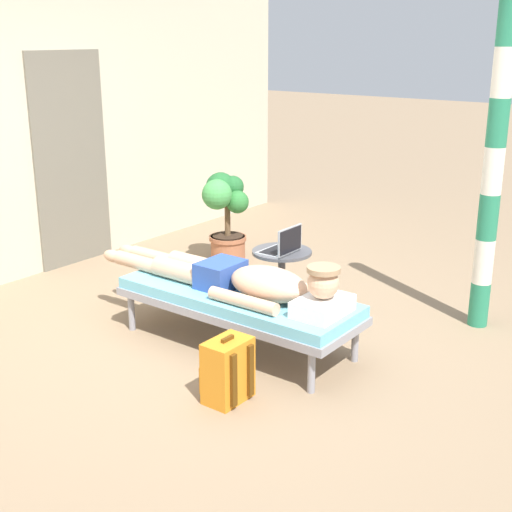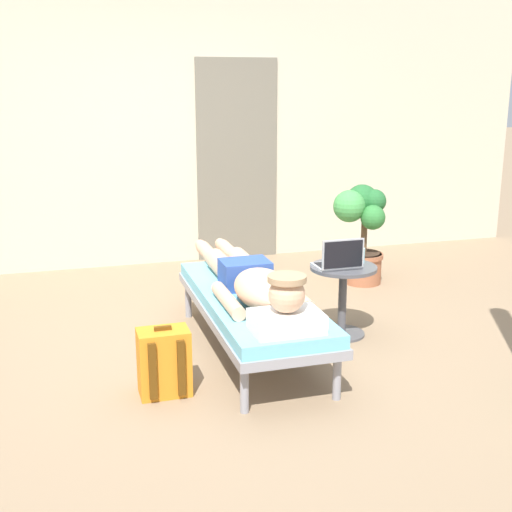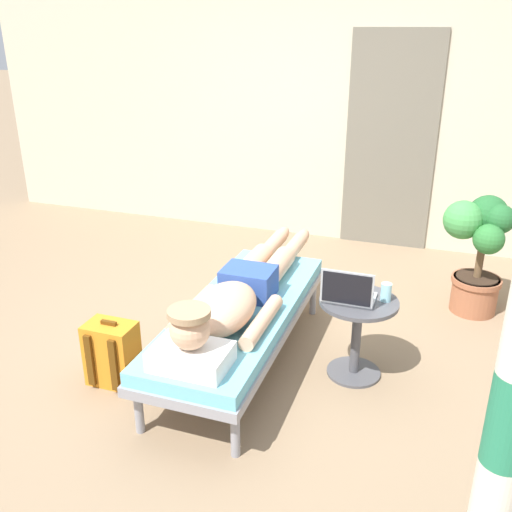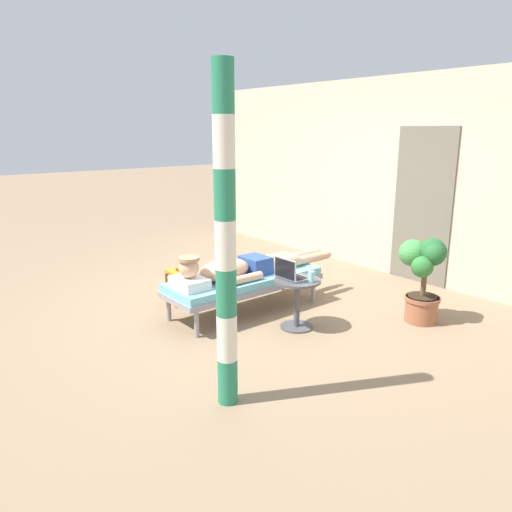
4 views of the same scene
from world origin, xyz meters
TOP-DOWN VIEW (x-y plane):
  - ground_plane at (0.00, 0.00)m, footprint 40.00×40.00m
  - house_wall_back at (0.07, 2.52)m, footprint 7.60×0.20m
  - house_door_panel at (0.65, 2.41)m, footprint 0.84×0.03m
  - lounge_chair at (0.07, -0.09)m, footprint 0.66×1.84m
  - person_reclining at (0.07, -0.14)m, footprint 0.53×2.17m
  - side_table at (0.79, 0.03)m, footprint 0.48×0.48m
  - laptop at (0.73, -0.02)m, footprint 0.31×0.24m
  - drink_glass at (0.94, 0.07)m, footprint 0.06×0.06m
  - backpack at (-0.60, -0.54)m, footprint 0.30×0.26m
  - potted_plant at (1.49, 1.19)m, footprint 0.50×0.45m
  - porch_post at (1.50, -1.36)m, footprint 0.15×0.15m

SIDE VIEW (x-z plane):
  - ground_plane at x=0.00m, z-range 0.00..0.00m
  - backpack at x=-0.60m, z-range -0.02..0.41m
  - lounge_chair at x=0.07m, z-range 0.14..0.56m
  - side_table at x=0.79m, z-range 0.09..0.62m
  - person_reclining at x=0.07m, z-range 0.36..0.68m
  - potted_plant at x=1.49m, z-range 0.07..0.98m
  - drink_glass at x=0.94m, z-range 0.52..0.63m
  - laptop at x=0.73m, z-range 0.47..0.69m
  - house_door_panel at x=0.65m, z-range 0.00..2.04m
  - porch_post at x=1.50m, z-range 0.00..2.44m
  - house_wall_back at x=0.07m, z-range 0.00..2.70m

